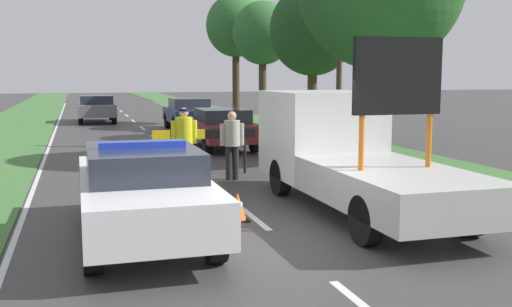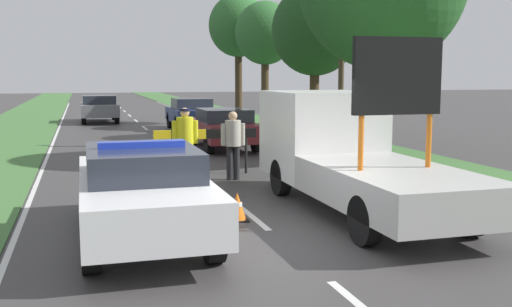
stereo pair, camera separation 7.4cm
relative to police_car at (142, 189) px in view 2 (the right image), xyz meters
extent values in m
plane|color=#3D3A3A|center=(2.05, -0.76, -0.79)|extent=(160.00, 160.00, 0.00)
cube|color=silver|center=(2.05, 0.97, -0.79)|extent=(0.12, 2.16, 0.01)
cube|color=silver|center=(2.05, 5.70, -0.79)|extent=(0.12, 2.16, 0.01)
cube|color=silver|center=(2.05, 10.44, -0.79)|extent=(0.12, 2.16, 0.01)
cube|color=silver|center=(2.05, 15.17, -0.79)|extent=(0.12, 2.16, 0.01)
cube|color=silver|center=(2.05, 19.90, -0.79)|extent=(0.12, 2.16, 0.01)
cube|color=silver|center=(2.05, 24.64, -0.79)|extent=(0.12, 2.16, 0.01)
cube|color=silver|center=(2.05, 29.37, -0.79)|extent=(0.12, 2.16, 0.01)
cube|color=silver|center=(2.05, 34.10, -0.79)|extent=(0.12, 2.16, 0.01)
cube|color=silver|center=(2.05, 38.84, -0.79)|extent=(0.12, 2.16, 0.01)
cube|color=silver|center=(2.05, 43.57, -0.79)|extent=(0.12, 2.16, 0.01)
cube|color=silver|center=(-1.95, 16.93, -0.79)|extent=(0.10, 62.49, 0.01)
cube|color=silver|center=(6.05, 16.93, -0.79)|extent=(0.10, 62.49, 0.01)
cube|color=#427038|center=(-3.96, 19.24, -0.78)|extent=(3.83, 120.00, 0.03)
cube|color=#427038|center=(8.07, 19.24, -0.78)|extent=(3.83, 120.00, 0.03)
cube|color=white|center=(0.00, 0.02, -0.08)|extent=(1.86, 4.89, 0.63)
cube|color=#282D38|center=(0.00, -0.13, 0.45)|extent=(1.64, 2.25, 0.44)
cylinder|color=black|center=(-0.81, 1.54, -0.40)|extent=(0.24, 0.79, 0.79)
cylinder|color=black|center=(0.81, 1.54, -0.40)|extent=(0.24, 0.79, 0.79)
cylinder|color=black|center=(-0.81, -1.50, -0.40)|extent=(0.24, 0.79, 0.79)
cylinder|color=black|center=(0.81, -1.50, -0.40)|extent=(0.24, 0.79, 0.79)
cube|color=#1E38C6|center=(0.00, -0.13, 0.72)|extent=(1.30, 0.24, 0.10)
cube|color=#193399|center=(0.00, 0.02, -0.05)|extent=(1.87, 4.01, 0.10)
cube|color=black|center=(0.00, 2.51, -0.15)|extent=(1.03, 0.08, 0.38)
cube|color=white|center=(4.10, 2.64, 0.51)|extent=(2.08, 2.40, 1.82)
cube|color=#232833|center=(4.10, 3.82, 0.84)|extent=(1.77, 0.04, 0.80)
cube|color=#B2B2AD|center=(4.10, -0.54, -0.09)|extent=(2.08, 3.96, 0.63)
cylinder|color=#D16619|center=(3.48, -0.54, 0.67)|extent=(0.09, 0.09, 0.90)
cylinder|color=#D16619|center=(4.73, -0.54, 0.67)|extent=(0.09, 0.09, 0.90)
cube|color=black|center=(4.10, -0.54, 1.75)|extent=(1.57, 0.12, 1.26)
cylinder|color=black|center=(3.18, 2.64, -0.40)|extent=(0.24, 0.77, 0.77)
cylinder|color=black|center=(5.02, 2.64, -0.40)|extent=(0.24, 0.77, 0.77)
cylinder|color=black|center=(3.18, -1.33, -0.40)|extent=(0.24, 0.77, 0.77)
cylinder|color=black|center=(5.02, -1.33, -0.40)|extent=(0.24, 0.77, 0.77)
cylinder|color=black|center=(1.10, 5.64, -0.32)|extent=(0.07, 0.07, 0.94)
cylinder|color=black|center=(3.23, 5.64, -0.32)|extent=(0.07, 0.07, 0.94)
cube|color=yellow|center=(1.05, 5.64, 0.27)|extent=(0.44, 0.08, 0.24)
cube|color=black|center=(1.50, 5.64, 0.27)|extent=(0.44, 0.08, 0.24)
cube|color=yellow|center=(1.94, 5.64, 0.27)|extent=(0.44, 0.08, 0.24)
cube|color=black|center=(2.39, 5.64, 0.27)|extent=(0.44, 0.08, 0.24)
cube|color=yellow|center=(2.83, 5.64, 0.27)|extent=(0.44, 0.08, 0.24)
cube|color=black|center=(3.27, 5.64, 0.27)|extent=(0.44, 0.08, 0.24)
cylinder|color=#191E38|center=(1.44, 5.01, -0.35)|extent=(0.17, 0.17, 0.89)
cylinder|color=#191E38|center=(1.62, 5.01, -0.35)|extent=(0.17, 0.17, 0.89)
cylinder|color=yellow|center=(1.53, 5.01, 0.43)|extent=(0.41, 0.41, 0.66)
cylinder|color=yellow|center=(1.27, 5.01, 0.39)|extent=(0.13, 0.13, 0.56)
cylinder|color=yellow|center=(1.78, 5.01, 0.39)|extent=(0.13, 0.13, 0.56)
sphere|color=tan|center=(1.53, 5.01, 0.87)|extent=(0.23, 0.23, 0.23)
cylinder|color=#141933|center=(1.53, 5.01, 0.94)|extent=(0.26, 0.26, 0.06)
cylinder|color=#232326|center=(2.58, 4.76, -0.37)|extent=(0.16, 0.16, 0.84)
cylinder|color=#232326|center=(2.75, 4.76, -0.37)|extent=(0.16, 0.16, 0.84)
cylinder|color=#B2AD9E|center=(2.66, 4.76, 0.36)|extent=(0.38, 0.38, 0.63)
cylinder|color=#B2AD9E|center=(2.42, 4.76, 0.33)|extent=(0.13, 0.13, 0.53)
cylinder|color=#B2AD9E|center=(2.90, 4.76, 0.33)|extent=(0.13, 0.13, 0.53)
sphere|color=tan|center=(2.66, 4.76, 0.78)|extent=(0.22, 0.22, 0.22)
cube|color=black|center=(0.47, 4.62, -0.78)|extent=(0.36, 0.36, 0.03)
cone|color=orange|center=(0.47, 4.62, -0.52)|extent=(0.31, 0.31, 0.47)
cylinder|color=white|center=(0.47, 4.62, -0.50)|extent=(0.17, 0.17, 0.07)
cube|color=black|center=(1.71, 0.69, -0.78)|extent=(0.37, 0.37, 0.03)
cone|color=orange|center=(1.71, 0.69, -0.52)|extent=(0.31, 0.31, 0.48)
cylinder|color=white|center=(1.71, 0.69, -0.49)|extent=(0.18, 0.18, 0.07)
cube|color=maroon|center=(3.89, 11.07, -0.14)|extent=(1.84, 4.54, 0.59)
cube|color=#282D38|center=(3.89, 10.94, 0.37)|extent=(1.62, 2.09, 0.45)
cylinder|color=black|center=(3.09, 12.48, -0.44)|extent=(0.24, 0.71, 0.71)
cylinder|color=black|center=(4.69, 12.48, -0.44)|extent=(0.24, 0.71, 0.71)
cylinder|color=black|center=(3.09, 9.67, -0.44)|extent=(0.24, 0.71, 0.71)
cylinder|color=black|center=(4.69, 9.67, -0.44)|extent=(0.24, 0.71, 0.71)
cube|color=navy|center=(4.06, 18.40, -0.10)|extent=(1.88, 4.12, 0.60)
cube|color=#282D38|center=(4.06, 18.27, 0.45)|extent=(1.65, 1.90, 0.49)
cylinder|color=black|center=(3.24, 19.67, -0.40)|extent=(0.24, 0.78, 0.78)
cylinder|color=black|center=(4.88, 19.67, -0.40)|extent=(0.24, 0.78, 0.78)
cylinder|color=black|center=(3.24, 17.12, -0.40)|extent=(0.24, 0.78, 0.78)
cylinder|color=black|center=(4.88, 17.12, -0.40)|extent=(0.24, 0.78, 0.78)
cube|color=slate|center=(0.07, 24.35, -0.10)|extent=(1.92, 4.45, 0.63)
cube|color=#282D38|center=(0.07, 24.21, 0.44)|extent=(1.69, 2.05, 0.46)
cylinder|color=black|center=(-0.77, 25.72, -0.42)|extent=(0.24, 0.75, 0.75)
cylinder|color=black|center=(0.91, 25.72, -0.42)|extent=(0.24, 0.75, 0.75)
cylinder|color=black|center=(-0.77, 22.97, -0.42)|extent=(0.24, 0.75, 0.75)
cylinder|color=black|center=(0.91, 22.97, -0.42)|extent=(0.24, 0.75, 0.75)
cylinder|color=#42301E|center=(7.72, 6.93, 0.94)|extent=(0.43, 0.43, 3.46)
cylinder|color=#42301E|center=(7.61, 18.18, 0.94)|extent=(0.37, 0.37, 3.46)
ellipsoid|color=#2D662D|center=(7.61, 18.18, 3.74)|extent=(2.85, 2.85, 2.99)
cylinder|color=#42301E|center=(8.25, 13.45, 0.73)|extent=(0.38, 0.38, 3.04)
ellipsoid|color=#1E471E|center=(8.25, 13.45, 3.56)|extent=(3.49, 3.49, 3.66)
cylinder|color=#42301E|center=(7.06, 21.08, 1.18)|extent=(0.37, 0.37, 3.93)
ellipsoid|color=#2D662D|center=(7.06, 21.08, 4.29)|extent=(3.06, 3.06, 3.21)
cylinder|color=#473828|center=(8.03, 10.37, 3.34)|extent=(0.20, 0.20, 8.27)
camera|label=1|loc=(-0.93, -9.30, 1.77)|focal=42.00mm
camera|label=2|loc=(-0.86, -9.32, 1.77)|focal=42.00mm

